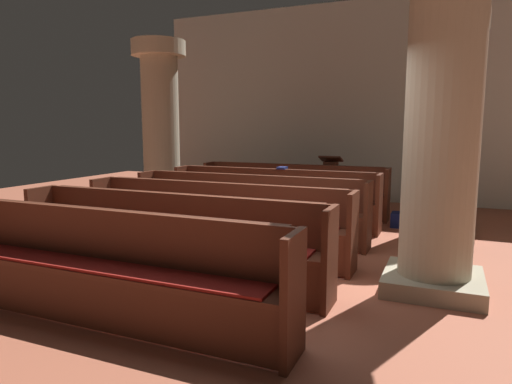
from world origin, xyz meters
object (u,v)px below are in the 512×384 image
object	(u,v)px
pillar_aisle_rear	(442,120)
pillar_aisle_side	(445,122)
pew_row_2	(247,205)
hymn_book	(282,168)
pew_row_5	(97,263)
pew_row_3	(214,218)
kneeler_box_navy	(404,220)
pew_row_4	(167,236)
lectern	(330,184)
pew_row_1	(272,195)
pew_row_0	(292,188)
pillar_far_side	(161,123)

from	to	relation	value
pillar_aisle_rear	pillar_aisle_side	bearing A→B (deg)	90.00
pew_row_2	hymn_book	bearing A→B (deg)	85.09
pew_row_5	pillar_aisle_rear	world-z (taller)	pillar_aisle_rear
pew_row_3	kneeler_box_navy	size ratio (longest dim) A/B	8.72
pew_row_4	kneeler_box_navy	xyz separation A→B (m)	(2.15, 3.90, -0.40)
pillar_aisle_rear	lectern	bearing A→B (deg)	115.42
pew_row_1	pew_row_3	distance (m)	2.15
pew_row_3	lectern	size ratio (longest dim) A/B	3.41
pew_row_1	pew_row_2	distance (m)	1.07
pew_row_2	pillar_aisle_rear	size ratio (longest dim) A/B	1.08
pillar_aisle_side	lectern	xyz separation A→B (m)	(-2.28, 2.11, -1.32)
pew_row_2	pillar_aisle_side	world-z (taller)	pillar_aisle_side
pew_row_0	pew_row_3	distance (m)	3.22
pew_row_1	lectern	xyz separation A→B (m)	(0.43, 2.45, -0.07)
pew_row_4	lectern	bearing A→B (deg)	85.66
pew_row_1	hymn_book	size ratio (longest dim) A/B	17.12
pew_row_5	pillar_aisle_side	size ratio (longest dim) A/B	1.08
pew_row_2	pew_row_1	bearing A→B (deg)	90.00
pew_row_2	pew_row_4	world-z (taller)	same
pew_row_3	kneeler_box_navy	xyz separation A→B (m)	(2.15, 2.83, -0.40)
pew_row_0	pillar_far_side	size ratio (longest dim) A/B	1.08
kneeler_box_navy	pew_row_2	bearing A→B (deg)	-140.83
pew_row_4	pillar_aisle_side	xyz separation A→B (m)	(2.70, 3.56, 1.25)
pillar_aisle_side	pillar_aisle_rear	world-z (taller)	same
pew_row_3	pillar_far_side	bearing A→B (deg)	134.64
pew_row_5	lectern	world-z (taller)	lectern
pew_row_5	pillar_aisle_side	distance (m)	5.51
pew_row_5	pew_row_3	bearing A→B (deg)	90.00
pew_row_5	hymn_book	world-z (taller)	hymn_book
pew_row_3	hymn_book	world-z (taller)	hymn_book
hymn_book	pillar_far_side	bearing A→B (deg)	172.75
pew_row_5	pillar_aisle_rear	bearing A→B (deg)	35.82
pew_row_1	hymn_book	world-z (taller)	hymn_book
pew_row_0	pew_row_2	distance (m)	2.15
pew_row_5	lectern	distance (m)	6.75
pew_row_1	kneeler_box_navy	size ratio (longest dim) A/B	8.72
pew_row_3	pillar_aisle_rear	distance (m)	2.99
pew_row_4	pillar_aisle_side	world-z (taller)	pillar_aisle_side
pew_row_1	pew_row_3	bearing A→B (deg)	-90.00
pew_row_0	lectern	xyz separation A→B (m)	(0.43, 1.38, -0.07)
pew_row_0	kneeler_box_navy	size ratio (longest dim) A/B	8.72
pillar_aisle_side	pillar_far_side	size ratio (longest dim) A/B	1.00
pew_row_3	pillar_aisle_rear	bearing A→B (deg)	-4.10
pillar_far_side	lectern	xyz separation A→B (m)	(3.08, 1.91, -1.32)
pew_row_3	hymn_book	xyz separation A→B (m)	(0.11, 2.34, 0.47)
pew_row_0	pew_row_3	world-z (taller)	same
kneeler_box_navy	pillar_far_side	bearing A→B (deg)	-178.37
pew_row_1	pew_row_5	world-z (taller)	same
pew_row_0	hymn_book	size ratio (longest dim) A/B	17.12
pew_row_3	pillar_aisle_rear	xyz separation A→B (m)	(2.70, -0.19, 1.25)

